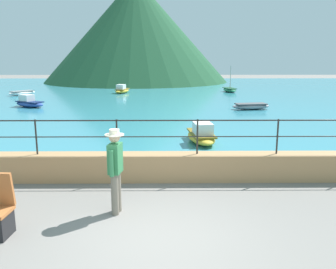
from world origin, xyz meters
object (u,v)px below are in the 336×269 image
(boat_2, at_px, (251,106))
(person_walking, at_px, (115,167))
(boat_7, at_px, (201,135))
(boat_1, at_px, (29,103))
(boat_6, at_px, (22,93))
(boat_3, at_px, (230,90))
(boat_0, at_px, (122,90))

(boat_2, bearing_deg, person_walking, -113.02)
(person_walking, xyz_separation_m, boat_7, (2.34, 6.01, -0.65))
(boat_1, relative_size, boat_6, 1.03)
(boat_2, xyz_separation_m, boat_3, (0.70, 11.15, 0.01))
(boat_1, bearing_deg, boat_0, 61.53)
(boat_2, distance_m, boat_7, 9.33)
(person_walking, bearing_deg, boat_0, 96.29)
(boat_0, relative_size, boat_7, 1.03)
(boat_6, height_order, boat_7, boat_7)
(boat_0, height_order, boat_6, boat_0)
(boat_6, bearing_deg, boat_7, -52.34)
(boat_2, xyz_separation_m, boat_7, (-3.83, -8.51, 0.07))
(person_walking, height_order, boat_7, person_walking)
(boat_0, xyz_separation_m, boat_7, (5.06, -18.67, 0.00))
(person_walking, relative_size, boat_7, 0.73)
(boat_6, relative_size, boat_7, 0.99)
(boat_0, bearing_deg, boat_2, -48.81)
(boat_0, xyz_separation_m, boat_3, (9.59, 0.99, -0.06))
(boat_2, bearing_deg, boat_1, 174.70)
(person_walking, relative_size, boat_3, 0.72)
(boat_0, xyz_separation_m, boat_1, (-4.82, -8.89, 0.00))
(boat_3, distance_m, boat_6, 17.83)
(boat_0, bearing_deg, person_walking, -83.71)
(boat_1, distance_m, boat_6, 7.87)
(boat_1, xyz_separation_m, boat_3, (14.41, 9.88, -0.06))
(boat_2, height_order, boat_6, same)
(boat_3, height_order, boat_7, boat_3)
(boat_1, relative_size, boat_7, 1.02)
(boat_0, height_order, boat_1, same)
(boat_0, height_order, boat_2, boat_0)
(boat_2, bearing_deg, boat_6, 153.45)
(boat_6, bearing_deg, boat_1, -65.93)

